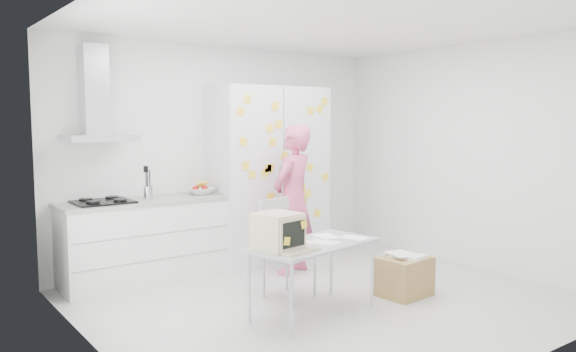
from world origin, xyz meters
TOP-DOWN VIEW (x-y plane):
  - floor at (0.00, 0.00)m, footprint 4.50×4.00m
  - walls at (0.00, 0.72)m, footprint 4.52×4.01m
  - ceiling at (0.00, 0.00)m, footprint 4.50×4.00m
  - counter_run at (-1.20, 1.70)m, footprint 1.84×0.63m
  - range_hood at (-1.65, 1.84)m, footprint 0.70×0.48m
  - tall_cabinet at (0.45, 1.67)m, footprint 1.50×0.68m
  - person at (0.32, 0.99)m, footprint 0.74×0.63m
  - desk at (-0.63, -0.26)m, footprint 1.32×0.82m
  - chair at (-0.29, 0.35)m, footprint 0.54×0.54m
  - cardboard_box at (0.72, -0.38)m, footprint 0.52×0.43m

SIDE VIEW (x-z plane):
  - floor at x=0.00m, z-range -0.02..0.00m
  - cardboard_box at x=0.72m, z-range -0.01..0.42m
  - counter_run at x=-1.20m, z-range -0.17..1.11m
  - chair at x=-0.29m, z-range 0.07..1.06m
  - desk at x=-0.63m, z-range 0.25..1.24m
  - person at x=0.32m, z-range 0.00..1.74m
  - tall_cabinet at x=0.45m, z-range 0.00..2.20m
  - walls at x=0.00m, z-range 0.00..2.70m
  - range_hood at x=-1.65m, z-range 1.45..2.46m
  - ceiling at x=0.00m, z-range 2.69..2.71m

